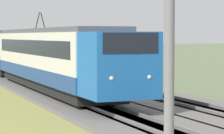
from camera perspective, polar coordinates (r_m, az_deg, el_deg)
ballast_adjacent at (r=55.99m, az=-8.65°, el=-0.15°), size 240.00×4.40×0.30m
track_adjacent at (r=55.99m, az=-8.65°, el=-0.14°), size 240.00×1.57×0.45m
catenary_mast_near at (r=11.37m, az=6.49°, el=7.14°), size 0.22×2.56×8.35m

